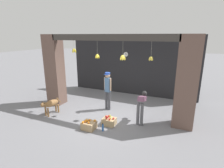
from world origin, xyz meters
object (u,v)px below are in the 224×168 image
at_px(shopkeeper, 108,88).
at_px(water_bottle, 103,127).
at_px(fruit_crate_apples, 109,121).
at_px(worker_stooping, 142,104).
at_px(fruit_crate_oranges, 89,125).
at_px(dog, 51,104).
at_px(wall_clock, 126,54).

relative_size(shopkeeper, water_bottle, 5.81).
bearing_deg(fruit_crate_apples, worker_stooping, 33.36).
xyz_separation_m(worker_stooping, fruit_crate_oranges, (-1.53, -1.21, -0.58)).
height_order(worker_stooping, fruit_crate_oranges, worker_stooping).
bearing_deg(dog, fruit_crate_oranges, 90.43).
relative_size(shopkeeper, fruit_crate_oranges, 3.71).
bearing_deg(water_bottle, fruit_crate_apples, 87.82).
bearing_deg(water_bottle, shopkeeper, 109.33).
relative_size(dog, worker_stooping, 0.87).
bearing_deg(wall_clock, fruit_crate_oranges, -88.10).
bearing_deg(worker_stooping, fruit_crate_oranges, -143.30).
bearing_deg(shopkeeper, fruit_crate_apples, 123.51).
bearing_deg(wall_clock, worker_stooping, -60.70).
bearing_deg(wall_clock, fruit_crate_apples, -79.70).
bearing_deg(fruit_crate_apples, fruit_crate_oranges, -133.42).
bearing_deg(fruit_crate_oranges, shopkeeper, 93.15).
height_order(shopkeeper, worker_stooping, shopkeeper).
bearing_deg(dog, wall_clock, 165.16).
distance_m(worker_stooping, fruit_crate_apples, 1.34).
xyz_separation_m(water_bottle, wall_clock, (-0.64, 4.12, 2.04)).
relative_size(dog, fruit_crate_apples, 2.09).
relative_size(fruit_crate_oranges, water_bottle, 1.56).
relative_size(worker_stooping, water_bottle, 3.81).
height_order(dog, water_bottle, dog).
relative_size(fruit_crate_apples, water_bottle, 1.59).
distance_m(shopkeeper, wall_clock, 2.69).
distance_m(shopkeeper, fruit_crate_apples, 1.61).
distance_m(dog, wall_clock, 4.56).
xyz_separation_m(dog, worker_stooping, (3.54, 0.82, 0.27)).
height_order(shopkeeper, water_bottle, shopkeeper).
bearing_deg(shopkeeper, worker_stooping, 167.62).
height_order(water_bottle, wall_clock, wall_clock).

